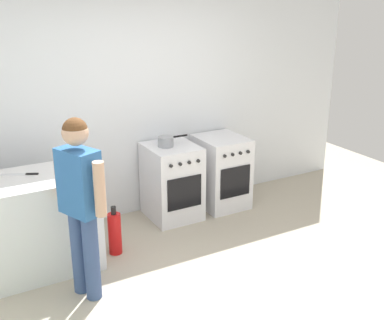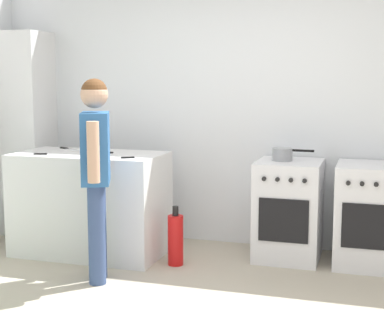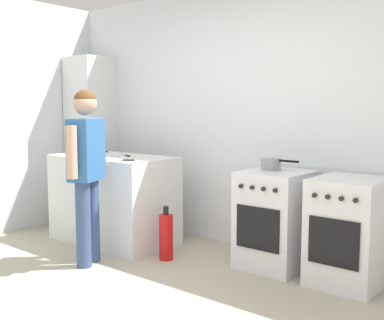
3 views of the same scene
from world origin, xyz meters
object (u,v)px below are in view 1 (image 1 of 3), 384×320
object	(u,v)px
oven_right	(221,172)
fire_extinguisher	(115,233)
knife_paring	(72,179)
knife_carving	(21,174)
person	(80,195)
pot	(166,141)
oven_left	(172,181)

from	to	relation	value
oven_right	fire_extinguisher	bearing A→B (deg)	-162.62
knife_paring	knife_carving	world-z (taller)	same
knife_carving	person	distance (m)	0.81
pot	knife_paring	bearing A→B (deg)	-153.45
pot	person	size ratio (longest dim) A/B	0.23
fire_extinguisher	knife_paring	bearing A→B (deg)	-163.43
knife_paring	person	distance (m)	0.42
oven_right	knife_paring	distance (m)	2.08
oven_right	knife_carving	bearing A→B (deg)	-173.39
oven_left	oven_right	xyz separation A→B (m)	(0.66, -0.00, -0.00)
pot	fire_extinguisher	distance (m)	1.17
knife_paring	fire_extinguisher	size ratio (longest dim) A/B	0.38
pot	person	xyz separation A→B (m)	(-1.26, -1.02, 0.01)
oven_left	person	world-z (taller)	person
oven_right	fire_extinguisher	size ratio (longest dim) A/B	1.70
knife_paring	fire_extinguisher	bearing A→B (deg)	16.57
pot	fire_extinguisher	xyz separation A→B (m)	(-0.81, -0.49, -0.69)
oven_left	pot	xyz separation A→B (m)	(-0.06, 0.01, 0.48)
knife_paring	knife_carving	size ratio (longest dim) A/B	0.62
oven_left	knife_carving	distance (m)	1.73
knife_paring	knife_carving	distance (m)	0.49
knife_paring	person	xyz separation A→B (m)	(-0.05, -0.42, 0.01)
pot	knife_paring	distance (m)	1.35
pot	knife_paring	xyz separation A→B (m)	(-1.21, -0.61, -0.00)
oven_left	oven_right	bearing A→B (deg)	-0.00
oven_left	oven_right	world-z (taller)	same
knife_paring	oven_right	bearing A→B (deg)	17.21
fire_extinguisher	person	bearing A→B (deg)	-130.05
oven_left	fire_extinguisher	world-z (taller)	oven_left
oven_left	knife_paring	bearing A→B (deg)	-154.85
oven_left	pot	world-z (taller)	pot
knife_paring	fire_extinguisher	xyz separation A→B (m)	(0.40, 0.12, -0.69)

